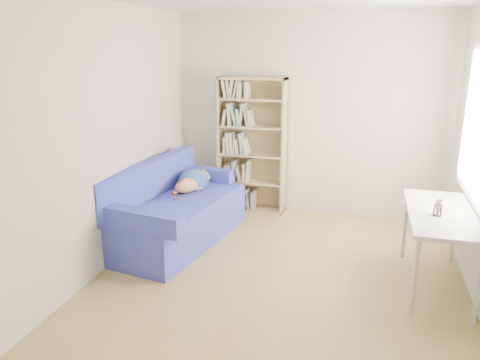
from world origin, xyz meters
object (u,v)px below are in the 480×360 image
(desk, at_px, (441,219))
(pen_cup, at_px, (438,209))
(bookshelf, at_px, (252,151))
(sofa, at_px, (175,212))

(desk, distance_m, pen_cup, 0.17)
(desk, bearing_deg, bookshelf, 143.41)
(sofa, height_order, bookshelf, bookshelf)
(pen_cup, bearing_deg, desk, 62.85)
(bookshelf, distance_m, desk, 2.70)
(sofa, bearing_deg, pen_cup, -0.40)
(sofa, xyz_separation_m, pen_cup, (2.72, -0.48, 0.46))
(bookshelf, bearing_deg, sofa, -116.48)
(sofa, relative_size, desk, 1.56)
(sofa, xyz_separation_m, desk, (2.77, -0.38, 0.33))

